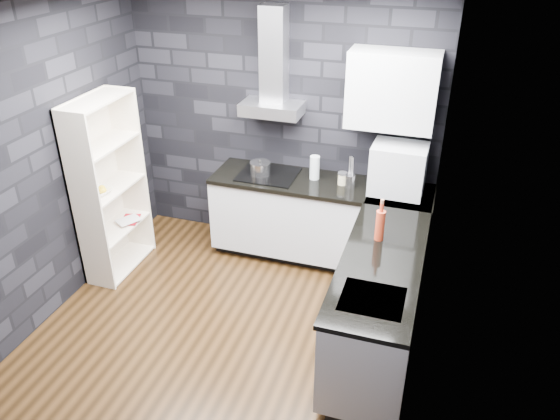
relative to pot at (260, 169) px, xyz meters
The scene contains 28 objects.
ground 1.60m from the pot, 84.47° to the right, with size 3.20×3.20×0.00m, color #3A2310.
ceiling 2.14m from the pot, 84.47° to the right, with size 3.20×3.20×0.00m, color white.
wall_back 0.54m from the pot, 71.46° to the left, with size 3.20×0.05×2.70m, color black.
wall_front 2.91m from the pot, 87.58° to the right, with size 3.20×0.05×2.70m, color black.
wall_left 2.00m from the pot, 140.00° to the right, with size 0.05×3.20×2.70m, color black.
wall_right 2.19m from the pot, 35.82° to the right, with size 0.05×3.20×2.70m, color black.
toekick_back 1.11m from the pot, ahead, with size 2.18×0.50×0.10m, color black.
toekick_right 2.08m from the pot, 38.45° to the right, with size 0.50×1.78×0.10m, color black.
counter_back_cab 0.79m from the pot, ahead, with size 2.20×0.60×0.76m, color silver.
counter_right_cab 1.90m from the pot, 39.23° to the right, with size 0.60×1.80×0.76m, color silver.
counter_back_top 0.63m from the pot, ahead, with size 2.20×0.62×0.04m, color black.
counter_right_top 1.83m from the pot, 39.43° to the right, with size 0.62×1.80×0.04m, color black.
counter_corner_top 1.43m from the pot, ahead, with size 0.62×0.62×0.04m, color black.
hood_body 0.62m from the pot, 66.91° to the left, with size 0.60×0.34×0.12m, color silver.
hood_chimney 1.13m from the pot, 73.22° to the left, with size 0.24×0.20×0.90m, color silver.
upper_cabinet 1.51m from the pot, ahead, with size 0.80×0.35×0.70m, color silver.
cooktop 0.11m from the pot, 28.44° to the left, with size 0.58×0.50×0.01m, color black.
sink_rim 2.19m from the pot, 49.43° to the right, with size 0.44×0.40×0.01m, color silver.
pot is the anchor object (origin of this frame).
glass_vase 0.55m from the pot, 10.20° to the left, with size 0.10×0.10×0.24m, color silver.
storage_jar 0.84m from the pot, ahead, with size 0.09×0.09×0.11m, color #BCB186.
utensil_crock 0.92m from the pot, ahead, with size 0.10×0.10×0.13m, color #BAB9BD.
appliance_garage 1.37m from the pot, ahead, with size 0.50×0.39×0.50m, color silver.
red_bottle 1.59m from the pot, 32.76° to the right, with size 0.08×0.08×0.26m, color #B8381D.
bookshelf 1.49m from the pot, 150.81° to the right, with size 0.34×0.80×1.80m, color #F4E5CB.
fruit_bowl 1.57m from the pot, 146.03° to the right, with size 0.21×0.21×0.05m, color white.
book_red 1.50m from the pot, 155.98° to the right, with size 0.17×0.02×0.23m, color #9B0714.
book_second 1.46m from the pot, 156.35° to the right, with size 0.17×0.02×0.23m, color #B2B2B2.
Camera 1 is at (1.62, -3.48, 3.26)m, focal length 35.00 mm.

